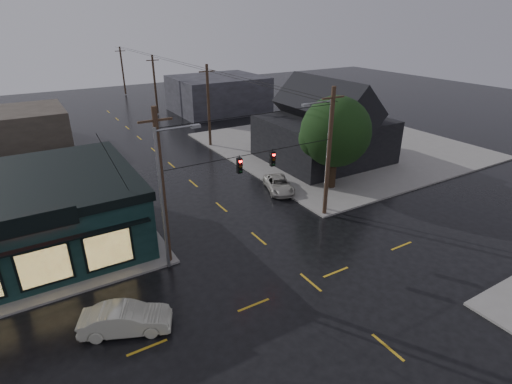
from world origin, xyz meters
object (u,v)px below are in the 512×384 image
utility_pole_nw (170,262)px  sedan_cream (126,319)px  suv_silver (279,185)px  utility_pole_ne (324,214)px  corner_tree (336,132)px

utility_pole_nw → sedan_cream: size_ratio=2.27×
utility_pole_nw → suv_silver: bearing=25.0°
suv_silver → sedan_cream: bearing=-128.4°
utility_pole_ne → suv_silver: 5.88m
suv_silver → utility_pole_nw: bearing=-136.4°
sedan_cream → suv_silver: sedan_cream is taller
suv_silver → corner_tree: bearing=-5.0°
utility_pole_ne → sedan_cream: size_ratio=2.27×
utility_pole_ne → sedan_cream: (-17.01, -4.85, 0.74)m
utility_pole_nw → suv_silver: 13.80m
corner_tree → sedan_cream: corner_tree is taller
corner_tree → utility_pole_nw: (-17.04, -3.84, -5.36)m
corner_tree → sedan_cream: 23.24m
utility_pole_nw → suv_silver: size_ratio=2.26×
utility_pole_nw → utility_pole_ne: 13.00m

